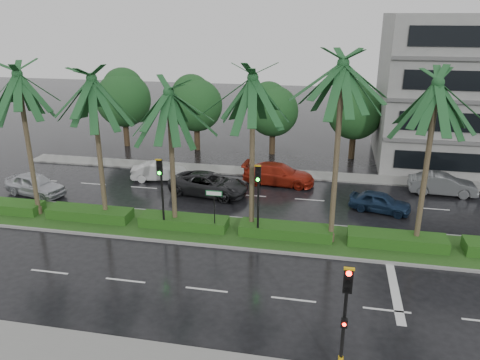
% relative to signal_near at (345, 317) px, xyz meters
% --- Properties ---
extents(ground, '(120.00, 120.00, 0.00)m').
position_rel_signal_near_xyz_m(ground, '(-6.00, 9.39, -2.50)').
color(ground, black).
rests_on(ground, ground).
extents(far_sidewalk, '(40.00, 2.00, 0.12)m').
position_rel_signal_near_xyz_m(far_sidewalk, '(-6.00, 21.39, -2.44)').
color(far_sidewalk, gray).
rests_on(far_sidewalk, ground).
extents(median, '(36.00, 4.00, 0.15)m').
position_rel_signal_near_xyz_m(median, '(-6.00, 10.39, -2.42)').
color(median, gray).
rests_on(median, ground).
extents(hedge, '(35.20, 1.40, 0.60)m').
position_rel_signal_near_xyz_m(hedge, '(-6.00, 10.39, -2.05)').
color(hedge, '#144213').
rests_on(hedge, median).
extents(lane_markings, '(34.00, 13.06, 0.01)m').
position_rel_signal_near_xyz_m(lane_markings, '(-2.96, 8.96, -2.50)').
color(lane_markings, silver).
rests_on(lane_markings, ground).
extents(palm_row, '(26.30, 4.20, 10.38)m').
position_rel_signal_near_xyz_m(palm_row, '(-7.25, 10.41, 5.65)').
color(palm_row, '#473D29').
rests_on(palm_row, median).
extents(signal_near, '(0.34, 0.45, 4.36)m').
position_rel_signal_near_xyz_m(signal_near, '(0.00, 0.00, 0.00)').
color(signal_near, black).
rests_on(signal_near, near_sidewalk).
extents(signal_median_left, '(0.34, 0.42, 4.36)m').
position_rel_signal_near_xyz_m(signal_median_left, '(-10.00, 9.69, 0.49)').
color(signal_median_left, black).
rests_on(signal_median_left, median).
extents(signal_median_right, '(0.34, 0.42, 4.36)m').
position_rel_signal_near_xyz_m(signal_median_right, '(-4.50, 9.69, 0.49)').
color(signal_median_right, black).
rests_on(signal_median_right, median).
extents(street_sign, '(0.95, 0.09, 2.60)m').
position_rel_signal_near_xyz_m(street_sign, '(-7.00, 9.87, -0.38)').
color(street_sign, black).
rests_on(street_sign, median).
extents(bg_trees, '(32.70, 5.07, 7.32)m').
position_rel_signal_near_xyz_m(bg_trees, '(-7.41, 26.98, 1.87)').
color(bg_trees, '#39271A').
rests_on(bg_trees, ground).
extents(car_silver, '(2.95, 4.85, 1.55)m').
position_rel_signal_near_xyz_m(car_silver, '(-20.81, 13.55, -1.73)').
color(car_silver, '#BABCC3').
rests_on(car_silver, ground).
extents(car_white, '(2.42, 4.34, 1.35)m').
position_rel_signal_near_xyz_m(car_white, '(-13.48, 18.21, -1.83)').
color(car_white, silver).
rests_on(car_white, ground).
extents(car_darkgrey, '(3.43, 5.88, 1.54)m').
position_rel_signal_near_xyz_m(car_darkgrey, '(-8.98, 16.05, -1.73)').
color(car_darkgrey, '#232326').
rests_on(car_darkgrey, ground).
extents(car_red, '(2.58, 5.45, 1.54)m').
position_rel_signal_near_xyz_m(car_red, '(-4.48, 19.12, -1.74)').
color(car_red, '#A22211').
rests_on(car_red, ground).
extents(car_blue, '(2.47, 4.09, 1.30)m').
position_rel_signal_near_xyz_m(car_blue, '(2.50, 15.31, -1.85)').
color(car_blue, '#172B47').
rests_on(car_blue, ground).
extents(car_grey, '(1.69, 4.55, 1.49)m').
position_rel_signal_near_xyz_m(car_grey, '(7.00, 19.28, -1.76)').
color(car_grey, '#5A5D5F').
rests_on(car_grey, ground).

